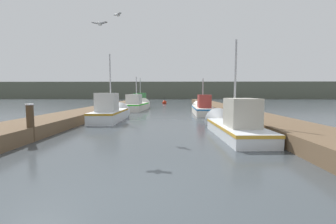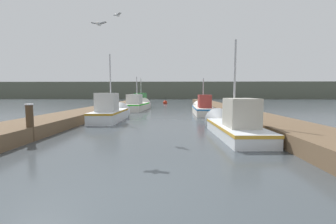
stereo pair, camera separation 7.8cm
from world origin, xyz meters
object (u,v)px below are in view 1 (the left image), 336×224
at_px(mooring_piling_0, 111,106).
at_px(mooring_piling_2, 114,105).
at_px(mooring_piling_1, 30,123).
at_px(seagull_1, 100,24).
at_px(fishing_boat_4, 141,102).
at_px(seagull_lead, 118,15).
at_px(fishing_boat_2, 202,108).
at_px(fishing_boat_1, 111,112).
at_px(fishing_boat_3, 137,105).
at_px(channel_buoy, 164,103).
at_px(fishing_boat_0, 232,124).

distance_m(mooring_piling_0, mooring_piling_2, 0.33).
height_order(mooring_piling_1, seagull_1, seagull_1).
bearing_deg(mooring_piling_0, fishing_boat_4, 82.47).
bearing_deg(seagull_lead, fishing_boat_2, -82.40).
bearing_deg(fishing_boat_1, fishing_boat_3, 87.33).
bearing_deg(mooring_piling_2, fishing_boat_1, -77.62).
bearing_deg(seagull_1, channel_buoy, 94.34).
relative_size(mooring_piling_0, seagull_lead, 2.55).
relative_size(fishing_boat_1, mooring_piling_0, 4.07).
bearing_deg(mooring_piling_2, channel_buoy, 76.59).
height_order(fishing_boat_1, seagull_1, seagull_1).
xyz_separation_m(fishing_boat_0, mooring_piling_1, (-7.35, -1.56, 0.25)).
distance_m(mooring_piling_1, seagull_1, 4.19).
xyz_separation_m(fishing_boat_4, mooring_piling_0, (-1.16, -8.80, 0.13)).
bearing_deg(fishing_boat_1, mooring_piling_1, -101.38).
relative_size(fishing_boat_2, seagull_1, 10.64).
bearing_deg(fishing_boat_0, channel_buoy, 96.19).
distance_m(fishing_boat_1, fishing_boat_4, 13.41).
xyz_separation_m(channel_buoy, seagull_1, (-1.36, -25.58, 3.93)).
height_order(fishing_boat_1, channel_buoy, fishing_boat_1).
relative_size(fishing_boat_4, mooring_piling_1, 4.61).
xyz_separation_m(fishing_boat_2, mooring_piling_2, (-7.23, 0.24, 0.27)).
bearing_deg(fishing_boat_2, seagull_lead, -124.75).
height_order(fishing_boat_1, fishing_boat_3, fishing_boat_1).
relative_size(fishing_boat_1, seagull_lead, 10.40).
bearing_deg(mooring_piling_1, seagull_1, 10.98).
xyz_separation_m(mooring_piling_0, mooring_piling_1, (0.12, -10.66, 0.05)).
height_order(fishing_boat_0, fishing_boat_3, fishing_boat_0).
distance_m(fishing_boat_1, mooring_piling_2, 4.97).
distance_m(fishing_boat_1, mooring_piling_0, 4.78).
relative_size(fishing_boat_2, seagull_lead, 12.38).
height_order(fishing_boat_0, fishing_boat_1, fishing_boat_1).
xyz_separation_m(fishing_boat_1, mooring_piling_0, (-1.28, 4.61, 0.11)).
xyz_separation_m(mooring_piling_2, channel_buoy, (3.61, 15.13, -0.52)).
bearing_deg(mooring_piling_0, fishing_boat_2, -0.03).
height_order(fishing_boat_3, mooring_piling_0, fishing_boat_3).
bearing_deg(mooring_piling_1, channel_buoy, 81.91).
xyz_separation_m(fishing_boat_2, mooring_piling_1, (-7.32, -10.66, 0.23)).
bearing_deg(fishing_boat_2, mooring_piling_0, -178.84).
distance_m(fishing_boat_2, fishing_boat_4, 10.82).
relative_size(fishing_boat_0, mooring_piling_2, 3.77).
xyz_separation_m(fishing_boat_3, mooring_piling_1, (-1.46, -14.34, 0.20)).
distance_m(mooring_piling_2, seagull_1, 11.22).
height_order(fishing_boat_2, mooring_piling_2, fishing_boat_2).
height_order(fishing_boat_3, seagull_1, seagull_1).
relative_size(seagull_lead, seagull_1, 0.86).
bearing_deg(mooring_piling_2, fishing_boat_0, -52.17).
xyz_separation_m(mooring_piling_0, mooring_piling_2, (0.22, 0.24, 0.08)).
bearing_deg(fishing_boat_1, seagull_1, -78.60).
xyz_separation_m(channel_buoy, seagull_lead, (-1.48, -22.40, 5.28)).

